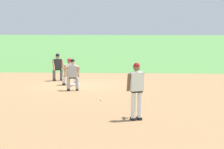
{
  "coord_description": "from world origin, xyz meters",
  "views": [
    {
      "loc": [
        -21.18,
        -2.99,
        3.15
      ],
      "look_at": [
        -5.22,
        -2.12,
        1.2
      ],
      "focal_mm": 70.0,
      "sensor_mm": 36.0,
      "label": 1
    }
  ],
  "objects_px": {
    "first_base_bag": "(75,85)",
    "umpire": "(58,66)",
    "pitcher": "(137,88)",
    "first_baseman": "(70,70)",
    "baseball": "(101,100)",
    "baserunner": "(73,73)"
  },
  "relations": [
    {
      "from": "first_baseman",
      "to": "baserunner",
      "type": "relative_size",
      "value": 0.92
    },
    {
      "from": "pitcher",
      "to": "baseball",
      "type": "bearing_deg",
      "value": 22.52
    },
    {
      "from": "first_base_bag",
      "to": "umpire",
      "type": "distance_m",
      "value": 2.19
    },
    {
      "from": "pitcher",
      "to": "first_baseman",
      "type": "xyz_separation_m",
      "value": [
        7.59,
        3.29,
        -0.33
      ]
    },
    {
      "from": "baserunner",
      "to": "umpire",
      "type": "relative_size",
      "value": 1.0
    },
    {
      "from": "baseball",
      "to": "umpire",
      "type": "distance_m",
      "value": 6.39
    },
    {
      "from": "pitcher",
      "to": "baserunner",
      "type": "distance_m",
      "value": 6.53
    },
    {
      "from": "first_baseman",
      "to": "baseball",
      "type": "bearing_deg",
      "value": -155.85
    },
    {
      "from": "baserunner",
      "to": "umpire",
      "type": "distance_m",
      "value": 3.52
    },
    {
      "from": "first_baseman",
      "to": "umpire",
      "type": "xyz_separation_m",
      "value": [
        1.53,
        0.9,
        0.06
      ]
    },
    {
      "from": "first_base_bag",
      "to": "first_baseman",
      "type": "bearing_deg",
      "value": 56.91
    },
    {
      "from": "baseball",
      "to": "baserunner",
      "type": "xyz_separation_m",
      "value": [
        2.43,
        1.49,
        0.76
      ]
    },
    {
      "from": "pitcher",
      "to": "first_baseman",
      "type": "distance_m",
      "value": 8.28
    },
    {
      "from": "first_base_bag",
      "to": "baserunner",
      "type": "relative_size",
      "value": 0.26
    },
    {
      "from": "first_base_bag",
      "to": "baserunner",
      "type": "xyz_separation_m",
      "value": [
        -1.57,
        -0.12,
        0.75
      ]
    },
    {
      "from": "baseball",
      "to": "baserunner",
      "type": "height_order",
      "value": "baserunner"
    },
    {
      "from": "first_baseman",
      "to": "baserunner",
      "type": "xyz_separation_m",
      "value": [
        -1.75,
        -0.38,
        0.06
      ]
    },
    {
      "from": "first_base_bag",
      "to": "pitcher",
      "type": "bearing_deg",
      "value": -157.82
    },
    {
      "from": "baserunner",
      "to": "umpire",
      "type": "height_order",
      "value": "same"
    },
    {
      "from": "first_base_bag",
      "to": "first_baseman",
      "type": "distance_m",
      "value": 0.75
    },
    {
      "from": "pitcher",
      "to": "first_baseman",
      "type": "bearing_deg",
      "value": 23.42
    },
    {
      "from": "pitcher",
      "to": "umpire",
      "type": "distance_m",
      "value": 10.04
    }
  ]
}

